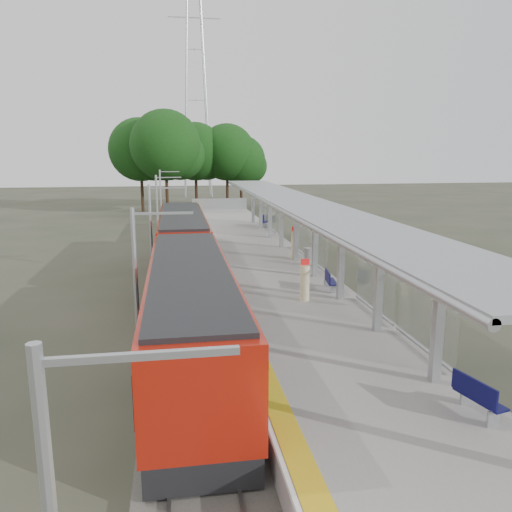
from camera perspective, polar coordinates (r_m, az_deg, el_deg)
The scene contains 16 objects.
ground at distance 13.13m, azimuth 15.55°, elevation -21.95°, with size 200.00×200.00×0.00m, color #474438.
trackbed at distance 30.64m, azimuth -8.28°, elevation -1.67°, with size 3.00×70.00×0.24m, color #59544C.
platform at distance 30.95m, azimuth 0.06°, elevation -0.69°, with size 6.00×50.00×1.00m, color gray.
tactile_strip at distance 30.54m, azimuth -4.67°, elevation 0.08°, with size 0.60×50.00×0.02m, color gold.
end_fence at distance 55.27m, azimuth -4.18°, elevation 5.97°, with size 6.00×0.10×1.20m, color #9EA0A5.
train at distance 23.40m, azimuth -8.06°, elevation -1.02°, with size 2.74×27.60×3.62m.
canopy at distance 26.97m, azimuth 4.77°, elevation 5.38°, with size 3.27×38.00×3.66m.
pylon at distance 83.74m, azimuth -6.95°, elevation 19.84°, with size 8.00×4.00×38.00m, color #9EA0A5, non-canonical shape.
tree_cluster at distance 63.00m, azimuth -7.71°, elevation 11.83°, with size 19.50×13.67×11.98m.
catenary_masts at distance 29.16m, azimuth -11.77°, elevation 3.11°, with size 2.08×48.16×5.40m.
bench_near at distance 13.46m, azimuth 23.95°, elevation -14.39°, with size 0.72×1.42×0.93m.
bench_mid at distance 23.00m, azimuth 8.40°, elevation -2.71°, with size 0.60×1.39×0.92m.
bench_far at distance 42.06m, azimuth 0.82°, elevation 4.06°, with size 1.03×1.51×1.00m.
info_pillar_near at distance 21.23m, azimuth 5.59°, elevation -3.04°, with size 0.41×0.41×1.81m.
info_pillar_far at distance 29.48m, azimuth 4.46°, elevation 1.28°, with size 0.43×0.43×1.92m.
litter_bin at distance 27.92m, azimuth 5.99°, elevation -0.07°, with size 0.47×0.47×0.97m, color #9EA0A5.
Camera 1 is at (-4.92, -9.81, 7.21)m, focal length 35.00 mm.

